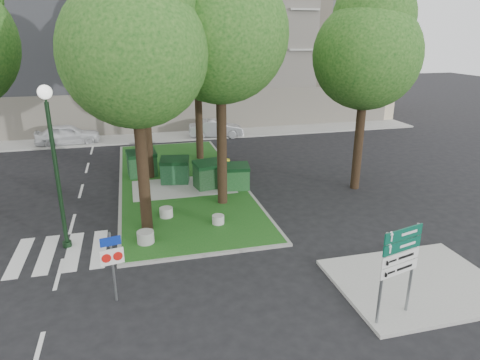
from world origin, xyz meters
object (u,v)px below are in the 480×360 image
object	(u,v)px
street_lamp	(53,150)
car_white	(68,134)
dumpster_c	(210,175)
litter_bin	(226,165)
tree_median_near_right	(222,20)
bollard_right	(218,219)
dumpster_a	(142,164)
tree_median_mid	(143,44)
dumpster_b	(175,170)
bollard_left	(146,237)
dumpster_d	(235,177)
car_silver	(216,129)
tree_median_near_left	(135,39)
tree_median_far	(197,17)
tree_street_right	(369,45)
bollard_mid	(166,212)
directional_sign	(399,259)
traffic_sign_pole	(112,258)

from	to	relation	value
street_lamp	car_white	bearing A→B (deg)	96.08
dumpster_c	litter_bin	size ratio (longest dim) A/B	2.44
tree_median_near_right	bollard_right	xyz separation A→B (m)	(-0.76, -2.28, -7.69)
car_white	dumpster_a	bearing A→B (deg)	-156.27
tree_median_mid	dumpster_b	world-z (taller)	tree_median_mid
bollard_left	dumpster_c	bearing A→B (deg)	57.39
tree_median_near_right	dumpster_d	distance (m)	7.48
car_silver	dumpster_b	bearing A→B (deg)	163.16
tree_median_near_left	dumpster_b	distance (m)	8.54
dumpster_c	bollard_right	xyz separation A→B (m)	(-0.47, -4.37, -0.49)
dumpster_a	dumpster_c	size ratio (longest dim) A/B	0.99
tree_median_near_left	tree_median_mid	xyz separation A→B (m)	(0.50, 6.50, -0.34)
dumpster_a	car_silver	distance (m)	10.12
dumpster_a	tree_median_far	bearing A→B (deg)	29.56
dumpster_d	car_silver	xyz separation A→B (m)	(1.35, 11.52, -0.07)
dumpster_c	bollard_left	bearing A→B (deg)	-134.05
tree_street_right	bollard_right	distance (m)	10.61
bollard_left	bollard_right	world-z (taller)	bollard_left
street_lamp	car_white	xyz separation A→B (m)	(-1.72, 16.13, -2.98)
bollard_left	bollard_mid	bearing A→B (deg)	66.43
tree_median_far	bollard_left	xyz separation A→B (m)	(-3.90, -10.76, -7.98)
directional_sign	street_lamp	bearing A→B (deg)	129.19
car_silver	tree_street_right	bearing A→B (deg)	-153.41
tree_median_near_right	bollard_left	world-z (taller)	tree_median_near_right
car_silver	bollard_mid	bearing A→B (deg)	166.51
dumpster_b	bollard_right	world-z (taller)	dumpster_b
dumpster_a	litter_bin	distance (m)	4.62
traffic_sign_pole	litter_bin	bearing A→B (deg)	51.99
tree_median_mid	tree_street_right	xyz separation A→B (m)	(10.00, -4.00, 0.00)
bollard_left	street_lamp	world-z (taller)	street_lamp
bollard_right	directional_sign	world-z (taller)	directional_sign
tree_median_near_left	car_white	bearing A→B (deg)	107.05
bollard_right	dumpster_a	bearing A→B (deg)	111.15
tree_median_near_left	car_silver	world-z (taller)	tree_median_near_left
dumpster_d	street_lamp	world-z (taller)	street_lamp
dumpster_c	bollard_left	xyz separation A→B (m)	(-3.42, -5.34, -0.44)
tree_street_right	dumpster_c	size ratio (longest dim) A/B	6.05
dumpster_d	bollard_left	distance (m)	6.70
dumpster_d	dumpster_c	bearing A→B (deg)	163.59
tree_street_right	dumpster_b	bearing A→B (deg)	162.84
litter_bin	car_silver	xyz separation A→B (m)	(1.15, 8.65, 0.20)
bollard_left	litter_bin	xyz separation A→B (m)	(4.81, 7.71, 0.12)
tree_median_near_right	dumpster_c	world-z (taller)	tree_median_near_right
tree_median_mid	dumpster_c	xyz separation A→B (m)	(2.71, -2.42, -6.20)
tree_median_near_left	directional_sign	xyz separation A→B (m)	(6.15, -7.40, -5.42)
street_lamp	tree_median_mid	bearing A→B (deg)	63.56
dumpster_c	car_white	xyz separation A→B (m)	(-7.97, 11.43, -0.05)
directional_sign	car_white	bearing A→B (deg)	101.09
tree_median_far	tree_street_right	bearing A→B (deg)	-45.83
tree_median_mid	street_lamp	distance (m)	8.59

